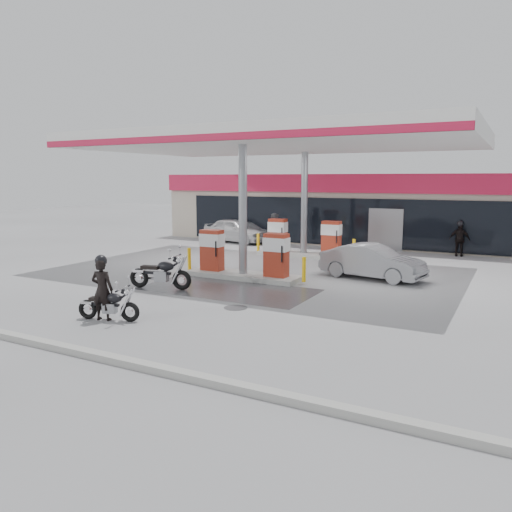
{
  "coord_description": "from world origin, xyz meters",
  "views": [
    {
      "loc": [
        9.2,
        -14.3,
        3.76
      ],
      "look_at": [
        1.5,
        0.22,
        1.2
      ],
      "focal_mm": 35.0,
      "sensor_mm": 36.0,
      "label": 1
    }
  ],
  "objects_px": {
    "parked_motorcycle": "(161,274)",
    "sedan_white": "(236,230)",
    "pump_island_far": "(304,242)",
    "attendant": "(275,232)",
    "biker_walking": "(459,239)",
    "biker_main": "(102,290)",
    "pump_island_near": "(243,259)",
    "hatchback_silver": "(372,262)",
    "parked_car_left": "(250,231)",
    "main_motorcycle": "(110,306)"
  },
  "relations": [
    {
      "from": "biker_main",
      "to": "main_motorcycle",
      "type": "bearing_deg",
      "value": -178.19
    },
    {
      "from": "sedan_white",
      "to": "attendant",
      "type": "relative_size",
      "value": 2.12
    },
    {
      "from": "parked_car_left",
      "to": "biker_walking",
      "type": "bearing_deg",
      "value": -77.94
    },
    {
      "from": "pump_island_near",
      "to": "hatchback_silver",
      "type": "bearing_deg",
      "value": 26.71
    },
    {
      "from": "parked_motorcycle",
      "to": "hatchback_silver",
      "type": "distance_m",
      "value": 7.87
    },
    {
      "from": "sedan_white",
      "to": "parked_car_left",
      "type": "bearing_deg",
      "value": -22.13
    },
    {
      "from": "biker_main",
      "to": "hatchback_silver",
      "type": "distance_m",
      "value": 10.2
    },
    {
      "from": "main_motorcycle",
      "to": "attendant",
      "type": "height_order",
      "value": "attendant"
    },
    {
      "from": "pump_island_near",
      "to": "parked_motorcycle",
      "type": "height_order",
      "value": "pump_island_near"
    },
    {
      "from": "biker_main",
      "to": "pump_island_far",
      "type": "bearing_deg",
      "value": -106.91
    },
    {
      "from": "biker_walking",
      "to": "parked_motorcycle",
      "type": "bearing_deg",
      "value": -136.03
    },
    {
      "from": "biker_main",
      "to": "hatchback_silver",
      "type": "xyz_separation_m",
      "value": [
        4.86,
        8.96,
        -0.19
      ]
    },
    {
      "from": "biker_main",
      "to": "parked_car_left",
      "type": "xyz_separation_m",
      "value": [
        -4.68,
        16.76,
        -0.24
      ]
    },
    {
      "from": "pump_island_near",
      "to": "pump_island_far",
      "type": "distance_m",
      "value": 6.0
    },
    {
      "from": "sedan_white",
      "to": "parked_car_left",
      "type": "relative_size",
      "value": 1.03
    },
    {
      "from": "attendant",
      "to": "biker_walking",
      "type": "bearing_deg",
      "value": -79.78
    },
    {
      "from": "pump_island_far",
      "to": "main_motorcycle",
      "type": "distance_m",
      "value": 12.72
    },
    {
      "from": "biker_walking",
      "to": "pump_island_near",
      "type": "bearing_deg",
      "value": -137.62
    },
    {
      "from": "pump_island_far",
      "to": "sedan_white",
      "type": "height_order",
      "value": "pump_island_far"
    },
    {
      "from": "parked_car_left",
      "to": "biker_walking",
      "type": "distance_m",
      "value": 11.83
    },
    {
      "from": "pump_island_far",
      "to": "biker_walking",
      "type": "distance_m",
      "value": 7.6
    },
    {
      "from": "sedan_white",
      "to": "biker_walking",
      "type": "distance_m",
      "value": 12.34
    },
    {
      "from": "parked_car_left",
      "to": "biker_main",
      "type": "bearing_deg",
      "value": -150.71
    },
    {
      "from": "sedan_white",
      "to": "biker_walking",
      "type": "relative_size",
      "value": 2.57
    },
    {
      "from": "biker_walking",
      "to": "pump_island_far",
      "type": "bearing_deg",
      "value": -164.25
    },
    {
      "from": "pump_island_far",
      "to": "parked_car_left",
      "type": "relative_size",
      "value": 1.26
    },
    {
      "from": "attendant",
      "to": "parked_car_left",
      "type": "height_order",
      "value": "attendant"
    },
    {
      "from": "pump_island_near",
      "to": "parked_car_left",
      "type": "xyz_separation_m",
      "value": [
        -5.17,
        10.0,
        -0.12
      ]
    },
    {
      "from": "main_motorcycle",
      "to": "sedan_white",
      "type": "relative_size",
      "value": 0.42
    },
    {
      "from": "parked_motorcycle",
      "to": "sedan_white",
      "type": "height_order",
      "value": "sedan_white"
    },
    {
      "from": "pump_island_far",
      "to": "attendant",
      "type": "relative_size",
      "value": 2.6
    },
    {
      "from": "main_motorcycle",
      "to": "parked_motorcycle",
      "type": "distance_m",
      "value": 3.93
    },
    {
      "from": "attendant",
      "to": "biker_walking",
      "type": "height_order",
      "value": "attendant"
    },
    {
      "from": "attendant",
      "to": "hatchback_silver",
      "type": "distance_m",
      "value": 8.01
    },
    {
      "from": "hatchback_silver",
      "to": "parked_car_left",
      "type": "height_order",
      "value": "hatchback_silver"
    },
    {
      "from": "main_motorcycle",
      "to": "hatchback_silver",
      "type": "relative_size",
      "value": 0.44
    },
    {
      "from": "pump_island_near",
      "to": "attendant",
      "type": "relative_size",
      "value": 2.6
    },
    {
      "from": "parked_car_left",
      "to": "biker_walking",
      "type": "height_order",
      "value": "biker_walking"
    },
    {
      "from": "pump_island_far",
      "to": "sedan_white",
      "type": "bearing_deg",
      "value": 150.6
    },
    {
      "from": "sedan_white",
      "to": "pump_island_far",
      "type": "bearing_deg",
      "value": -108.98
    },
    {
      "from": "main_motorcycle",
      "to": "pump_island_near",
      "type": "bearing_deg",
      "value": 71.88
    },
    {
      "from": "pump_island_far",
      "to": "biker_main",
      "type": "xyz_separation_m",
      "value": [
        -0.49,
        -12.76,
        0.13
      ]
    },
    {
      "from": "parked_motorcycle",
      "to": "attendant",
      "type": "distance_m",
      "value": 10.01
    },
    {
      "from": "parked_car_left",
      "to": "parked_motorcycle",
      "type": "bearing_deg",
      "value": -150.71
    },
    {
      "from": "sedan_white",
      "to": "parked_motorcycle",
      "type": "bearing_deg",
      "value": -150.84
    },
    {
      "from": "parked_motorcycle",
      "to": "biker_walking",
      "type": "bearing_deg",
      "value": 43.0
    },
    {
      "from": "biker_main",
      "to": "parked_car_left",
      "type": "relative_size",
      "value": 0.41
    },
    {
      "from": "biker_main",
      "to": "sedan_white",
      "type": "height_order",
      "value": "biker_main"
    },
    {
      "from": "pump_island_near",
      "to": "biker_walking",
      "type": "relative_size",
      "value": 3.15
    },
    {
      "from": "biker_main",
      "to": "biker_walking",
      "type": "xyz_separation_m",
      "value": [
        7.15,
        16.43,
        -0.02
      ]
    }
  ]
}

